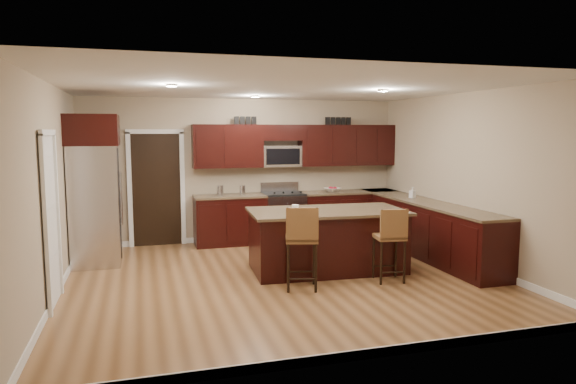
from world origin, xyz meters
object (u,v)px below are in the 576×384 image
object	(u,v)px
stool_right	(391,236)
refrigerator	(95,188)
island	(327,242)
range	(283,216)
stool_left	(302,238)

from	to	relation	value
stool_right	refrigerator	bearing A→B (deg)	158.18
refrigerator	island	bearing A→B (deg)	-22.60
range	refrigerator	world-z (taller)	refrigerator
range	refrigerator	size ratio (longest dim) A/B	0.47
stool_left	stool_right	bearing A→B (deg)	15.32
stool_right	range	bearing A→B (deg)	110.49
range	island	world-z (taller)	range
range	island	xyz separation A→B (m)	(0.07, -2.19, -0.04)
range	stool_left	world-z (taller)	stool_left
range	stool_right	xyz separation A→B (m)	(0.70, -3.04, 0.18)
island	refrigerator	size ratio (longest dim) A/B	1.02
island	stool_left	world-z (taller)	stool_left
range	island	size ratio (longest dim) A/B	0.46
stool_right	refrigerator	world-z (taller)	refrigerator
range	stool_right	world-z (taller)	range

